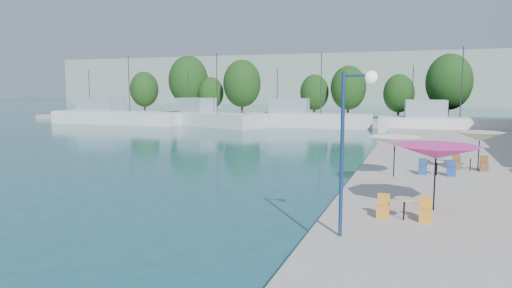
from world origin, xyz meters
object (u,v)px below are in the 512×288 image
at_px(umbrella_white, 395,141).
at_px(trawler_02, 207,118).
at_px(trawler_01, 116,116).
at_px(trawler_03, 305,119).
at_px(umbrella_cream, 480,137).
at_px(trawler_04, 442,124).
at_px(umbrella_pink, 436,152).
at_px(street_lamp, 353,124).

bearing_deg(umbrella_white, trawler_02, 129.12).
relative_size(trawler_01, trawler_02, 1.18).
bearing_deg(trawler_03, umbrella_cream, -66.93).
relative_size(trawler_03, trawler_04, 1.12).
relative_size(umbrella_pink, umbrella_cream, 1.24).
bearing_deg(umbrella_white, street_lamp, -93.72).
height_order(trawler_01, umbrella_cream, trawler_01).
relative_size(trawler_01, umbrella_white, 7.34).
height_order(trawler_01, umbrella_white, trawler_01).
height_order(trawler_04, umbrella_pink, trawler_04).
bearing_deg(trawler_01, umbrella_white, -38.46).
distance_m(trawler_03, trawler_04, 17.15).
xyz_separation_m(trawler_02, street_lamp, (25.99, -43.36, 3.02)).
height_order(umbrella_pink, umbrella_cream, umbrella_pink).
xyz_separation_m(trawler_03, trawler_04, (16.94, -2.63, 0.00)).
bearing_deg(street_lamp, trawler_01, 133.64).
xyz_separation_m(trawler_04, street_lamp, (-4.26, -43.21, 3.02)).
relative_size(trawler_02, street_lamp, 3.37).
bearing_deg(trawler_03, umbrella_pink, -75.78).
distance_m(umbrella_white, street_lamp, 10.70).
bearing_deg(umbrella_cream, trawler_01, 147.85).
distance_m(umbrella_cream, street_lamp, 14.73).
height_order(trawler_01, trawler_02, same).
distance_m(trawler_03, umbrella_pink, 44.36).
relative_size(umbrella_white, umbrella_cream, 1.05).
distance_m(umbrella_pink, umbrella_cream, 9.93).
bearing_deg(street_lamp, umbrella_white, 86.30).
xyz_separation_m(trawler_01, trawler_02, (14.19, 1.20, 0.00)).
bearing_deg(street_lamp, trawler_03, 105.48).
xyz_separation_m(trawler_02, trawler_04, (30.25, -0.15, 0.00)).
relative_size(trawler_04, street_lamp, 3.05).
relative_size(trawler_04, umbrella_pink, 4.77).
relative_size(umbrella_cream, street_lamp, 0.51).
bearing_deg(trawler_02, trawler_04, 20.47).
relative_size(trawler_03, umbrella_pink, 5.33).
bearing_deg(umbrella_cream, trawler_04, 91.37).
distance_m(trawler_04, umbrella_cream, 29.47).
bearing_deg(umbrella_cream, trawler_02, 136.31).
xyz_separation_m(trawler_01, umbrella_cream, (45.15, -28.38, 1.44)).
distance_m(trawler_01, street_lamp, 58.32).
distance_m(trawler_01, umbrella_cream, 53.35).
height_order(trawler_01, trawler_03, same).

